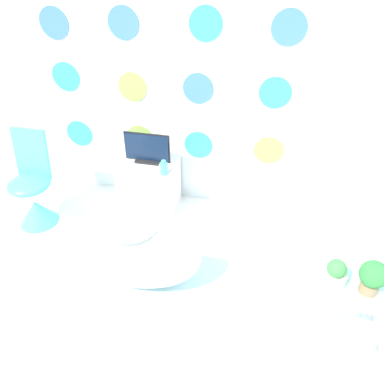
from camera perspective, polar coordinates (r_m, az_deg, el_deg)
ground_plane at (r=2.64m, az=-16.45°, el=-26.06°), size 12.00×12.00×0.00m
wall_back_dotted at (r=3.35m, az=-4.04°, el=18.39°), size 4.61×0.05×2.60m
rug at (r=2.98m, az=-9.51°, el=-14.73°), size 1.39×0.98×0.01m
bathtub at (r=2.88m, az=-8.89°, el=-8.71°), size 1.04×0.53×0.57m
chair at (r=3.68m, az=-22.94°, el=-0.69°), size 0.37×0.38×0.88m
tv_cabinet at (r=3.60m, az=-6.45°, el=1.14°), size 0.51×0.44×0.51m
tv at (r=3.41m, az=-6.86°, el=6.46°), size 0.42×0.12×0.28m
vase at (r=3.24m, az=-4.32°, el=3.65°), size 0.07×0.07×0.13m
side_table at (r=2.52m, az=22.24°, el=-15.00°), size 0.42×0.32×0.56m
potted_plant_left at (r=2.37m, az=21.00°, el=-11.46°), size 0.14×0.14×0.17m
potted_plant_right at (r=2.36m, az=25.87°, el=-11.50°), size 0.16×0.16×0.22m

